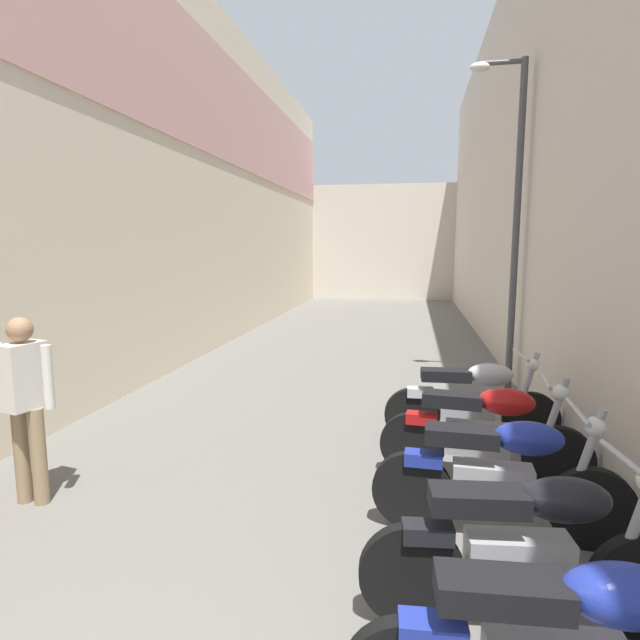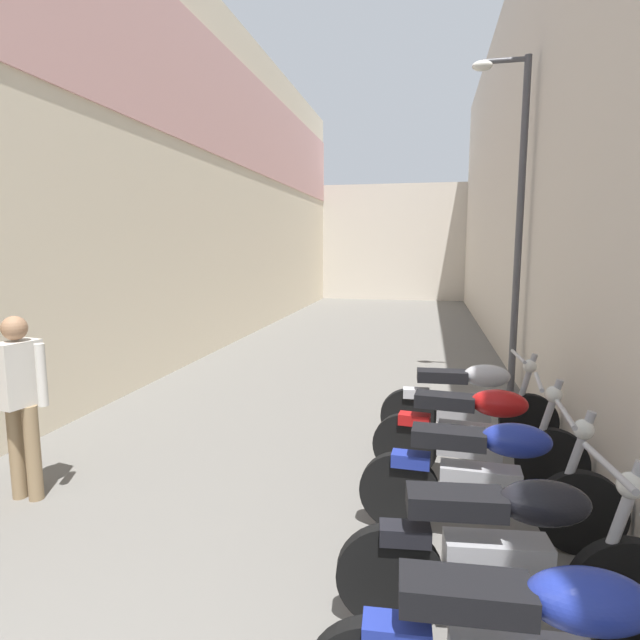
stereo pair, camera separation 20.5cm
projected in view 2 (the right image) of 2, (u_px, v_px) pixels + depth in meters
ground_plane at (338, 376)px, 8.56m from camera, size 37.18×37.18×0.00m
building_left at (211, 176)px, 10.56m from camera, size 0.45×21.18×7.04m
building_right at (521, 164)px, 9.37m from camera, size 0.45×21.18×7.25m
building_far_end at (394, 243)px, 21.40m from camera, size 8.63×2.00×4.57m
motorcycle_third at (508, 550)px, 2.78m from camera, size 1.85×0.58×1.04m
motorcycle_fourth at (489, 476)px, 3.69m from camera, size 1.85×0.58×1.04m
motorcycle_fifth at (477, 432)px, 4.55m from camera, size 1.85×0.58×1.04m
motorcycle_sixth at (469, 401)px, 5.48m from camera, size 1.85×0.58×1.04m
pedestrian_mid_alley at (20, 394)px, 4.26m from camera, size 0.52×0.37×1.57m
street_lamp at (514, 202)px, 7.30m from camera, size 0.79×0.18×4.71m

